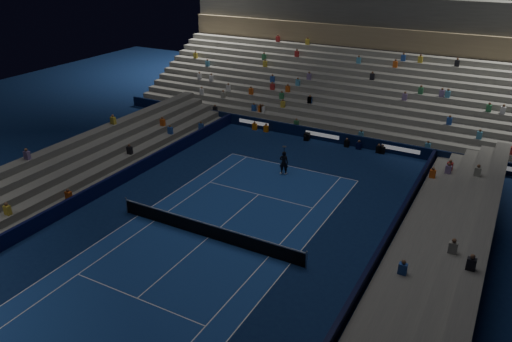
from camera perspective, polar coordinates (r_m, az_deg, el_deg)
The scene contains 11 objects.
ground at distance 30.11m, azimuth -5.54°, elevation -7.68°, with size 90.00×90.00×0.00m, color #0B1C44.
court_surface at distance 30.11m, azimuth -5.54°, elevation -7.67°, with size 10.97×23.77×0.01m, color navy.
sponsor_barrier_far at distance 44.75m, azimuth 7.72°, elevation 4.15°, with size 44.00×0.25×1.00m, color #081332.
sponsor_barrier_east at distance 26.47m, azimuth 12.57°, elevation -12.04°, with size 0.25×37.00×1.00m, color black.
sponsor_barrier_west at distance 35.62m, azimuth -18.67°, elevation -2.60°, with size 0.25×37.00×1.00m, color #080B33.
grandstand_main at distance 52.42m, azimuth 11.75°, elevation 10.23°, with size 44.00×15.20×11.20m.
grandstand_east at distance 25.79m, azimuth 20.19°, elevation -13.09°, with size 5.00×37.00×2.50m.
grandstand_west at distance 37.91m, azimuth -22.38°, elevation -0.82°, with size 5.00×37.00×2.50m.
tennis_net at distance 29.84m, azimuth -5.58°, elevation -6.86°, with size 12.90×0.10×1.10m.
tennis_player at distance 37.60m, azimuth 3.24°, elevation 0.97°, with size 0.69×0.45×1.89m, color black.
broadcast_camera at distance 44.68m, azimuth 5.90°, elevation 3.98°, with size 0.56×0.98×0.64m.
Camera 1 is at (14.65, -20.79, 16.11)m, focal length 34.57 mm.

